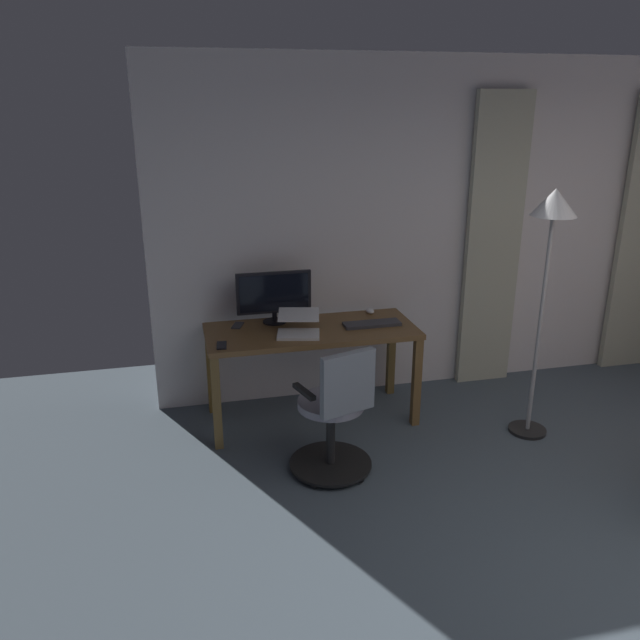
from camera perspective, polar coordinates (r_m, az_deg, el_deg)
back_room_partition at (r=5.42m, az=11.04°, el=8.04°), size 4.82×0.10×2.71m
curtain_right_panel at (r=5.53m, az=15.29°, el=6.55°), size 0.48×0.06×2.45m
desk at (r=4.79m, az=-0.79°, el=-1.84°), size 1.58×0.65×0.75m
office_chair at (r=4.18m, az=1.39°, el=-8.62°), size 0.56×0.56×0.92m
computer_monitor at (r=4.84m, az=-4.16°, el=2.31°), size 0.57×0.18×0.40m
computer_keyboard at (r=4.84m, az=4.69°, el=-0.35°), size 0.44×0.14×0.02m
laptop at (r=4.64m, az=-1.95°, el=-0.63°), size 0.37×0.38×0.15m
computer_mouse at (r=5.12m, az=4.53°, el=0.82°), size 0.06×0.10×0.04m
cell_phone_face_up at (r=4.48m, az=-8.83°, el=-2.27°), size 0.08×0.15×0.01m
cell_phone_by_monitor at (r=4.85m, az=-7.42°, el=-0.49°), size 0.11×0.16×0.01m
floor_lamp at (r=4.61m, az=20.05°, el=7.24°), size 0.31×0.31×1.82m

